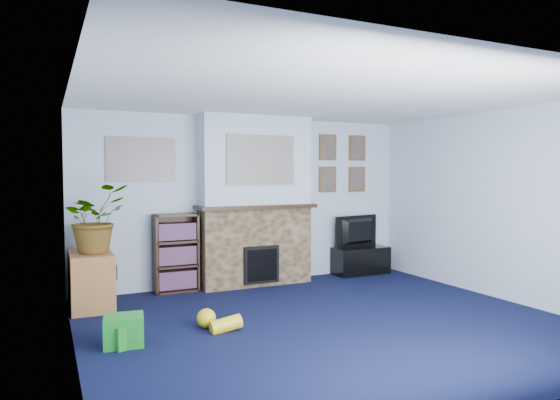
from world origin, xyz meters
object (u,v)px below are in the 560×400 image
tv_stand (361,260)px  bookshelf (176,255)px  television (360,231)px  sideboard (91,278)px

tv_stand → bookshelf: size_ratio=0.85×
tv_stand → television: bearing=90.0°
bookshelf → sideboard: bearing=-162.1°
sideboard → tv_stand: bearing=4.0°
television → sideboard: 4.06m
television → sideboard: (-4.04, -0.30, -0.32)m
television → sideboard: television is taller
television → tv_stand: bearing=78.7°
television → bookshelf: (-2.93, 0.06, -0.17)m
television → bookshelf: bookshelf is taller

